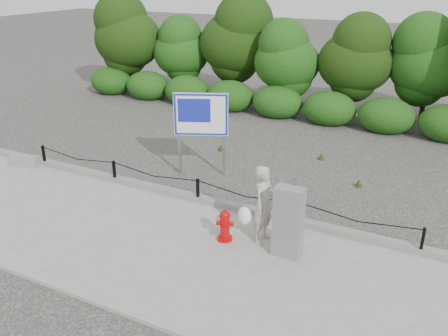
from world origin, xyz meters
name	(u,v)px	position (x,y,z in m)	size (l,w,h in m)	color
ground	(198,205)	(0.00, 0.00, 0.00)	(90.00, 90.00, 0.00)	#2D2B28
sidewalk	(150,243)	(0.00, -2.00, 0.04)	(14.00, 4.00, 0.08)	gray
curb	(199,198)	(0.00, 0.05, 0.15)	(14.00, 0.22, 0.14)	slate
chain_barrier	(198,188)	(0.00, 0.00, 0.46)	(10.06, 0.06, 0.60)	black
treeline	(338,48)	(0.86, 8.91, 2.54)	(20.24, 3.84, 5.19)	black
fire_hydrant	(225,226)	(1.35, -1.24, 0.41)	(0.41, 0.41, 0.69)	#B80609
pedestrian	(263,205)	(2.02, -0.90, 0.88)	(0.73, 0.64, 1.64)	#AEA895
concrete_block	(24,161)	(-5.53, -0.25, 0.22)	(0.86, 0.30, 0.27)	gray
utility_cabinet	(288,222)	(2.67, -1.17, 0.80)	(0.55, 0.39, 1.59)	gray
advertising_sign	(201,118)	(-0.81, 1.61, 1.61)	(1.33, 0.64, 2.29)	slate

